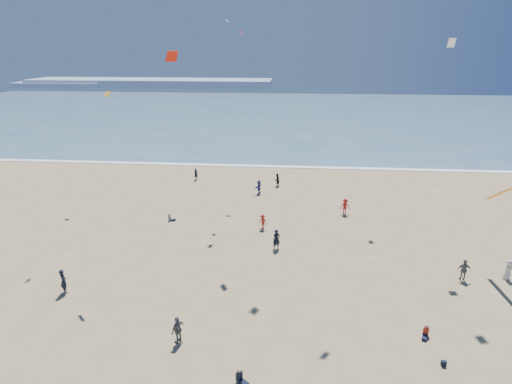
{
  "coord_description": "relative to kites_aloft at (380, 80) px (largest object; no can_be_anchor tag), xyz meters",
  "views": [
    {
      "loc": [
        3.81,
        -13.22,
        17.18
      ],
      "look_at": [
        2.0,
        8.0,
        9.4
      ],
      "focal_mm": 28.0,
      "sensor_mm": 36.0,
      "label": 1
    }
  ],
  "objects": [
    {
      "name": "seated_group",
      "position": [
        -7.85,
        -8.77,
        -14.73
      ],
      "size": [
        22.05,
        33.25,
        0.84
      ],
      "color": "silver",
      "rests_on": "ground"
    },
    {
      "name": "standing_flyers",
      "position": [
        -4.3,
        -0.28,
        -14.28
      ],
      "size": [
        34.27,
        43.07,
        1.9
      ],
      "color": "silver",
      "rests_on": "ground"
    },
    {
      "name": "headland_far",
      "position": [
        -69.46,
        156.39,
        -13.55
      ],
      "size": [
        110.0,
        20.0,
        3.2
      ],
      "primitive_type": "cube",
      "color": "#7A8EA8",
      "rests_on": "ground"
    },
    {
      "name": "navy_bag",
      "position": [
        3.51,
        -7.97,
        -14.98
      ],
      "size": [
        0.28,
        0.18,
        0.34
      ],
      "primitive_type": "cube",
      "color": "black",
      "rests_on": "ground"
    },
    {
      "name": "surf_line",
      "position": [
        -9.46,
        31.39,
        -15.11
      ],
      "size": [
        220.0,
        1.2,
        0.08
      ],
      "primitive_type": "cube",
      "color": "white",
      "rests_on": "ground"
    },
    {
      "name": "ocean",
      "position": [
        -9.46,
        81.39,
        -15.12
      ],
      "size": [
        220.0,
        100.0,
        0.06
      ],
      "primitive_type": "cube",
      "color": "#476B84",
      "rests_on": "ground"
    },
    {
      "name": "headland_near",
      "position": [
        -109.46,
        151.39,
        -14.15
      ],
      "size": [
        40.0,
        14.0,
        2.0
      ],
      "primitive_type": "cube",
      "color": "#7A8EA8",
      "rests_on": "ground"
    },
    {
      "name": "kites_aloft",
      "position": [
        0.0,
        0.0,
        0.0
      ],
      "size": [
        39.52,
        42.66,
        27.14
      ],
      "color": "green",
      "rests_on": "ground"
    }
  ]
}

